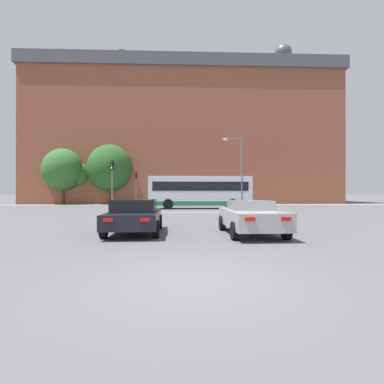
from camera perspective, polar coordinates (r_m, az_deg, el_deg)
The scene contains 16 objects.
ground_plane at distance 5.83m, azimuth 0.61°, elevation -16.36°, with size 400.00×400.00×0.00m, color #545456.
stop_line_strip at distance 24.83m, azimuth -1.71°, elevation -3.87°, with size 9.22×0.30×0.01m, color silver.
far_pavement at distance 39.75m, azimuth -1.97°, elevation -2.46°, with size 70.24×2.50×0.01m, color gray.
brick_civic_building at distance 51.15m, azimuth -1.53°, elevation 10.31°, with size 47.80×16.31×26.98m.
car_saloon_left at distance 12.23m, azimuth -10.86°, elevation -4.46°, with size 2.14×4.36×1.35m.
car_roadster_right at distance 11.90m, azimuth 11.12°, elevation -4.70°, with size 2.09×4.35×1.32m.
bus_crossing_lead at distance 30.26m, azimuth 1.50°, elevation 0.11°, with size 10.21×2.66×3.25m.
traffic_light_far_left at distance 39.46m, azimuth -10.60°, elevation 1.73°, with size 0.26×0.31×4.32m.
traffic_light_far_right at distance 39.41m, azimuth 7.23°, elevation 1.20°, with size 0.26×0.31×3.74m.
traffic_light_near_left at distance 26.22m, azimuth -14.97°, elevation 2.70°, with size 0.26×0.31×4.35m.
street_lamp_junction at distance 29.67m, azimuth 8.83°, elevation 5.07°, with size 1.94×0.36×7.07m.
pedestrian_waiting at distance 40.83m, azimuth 11.37°, elevation -0.94°, with size 0.25×0.40×1.76m.
pedestrian_walking_east at distance 39.02m, azimuth -1.94°, elevation -0.89°, with size 0.42×0.45×1.85m.
tree_by_building at distance 45.44m, azimuth -23.35°, elevation 3.96°, with size 5.55×5.55×7.77m.
tree_kerbside at distance 45.90m, azimuth -20.57°, elevation 3.14°, with size 3.99×3.99×6.34m.
tree_distant at distance 43.83m, azimuth -15.35°, elevation 4.43°, with size 6.29×6.29×8.41m.
Camera 1 is at (-0.29, -5.59, 1.63)m, focal length 28.00 mm.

